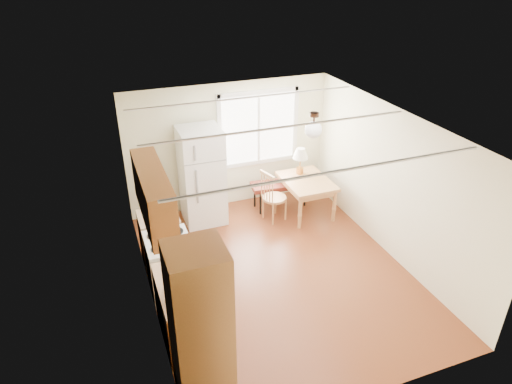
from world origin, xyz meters
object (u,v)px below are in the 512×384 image
bench (280,185)px  dining_table (306,185)px  chair (271,194)px  refrigerator (202,176)px

bench → dining_table: (0.38, -0.40, 0.14)m
bench → dining_table: dining_table is taller
chair → dining_table: bearing=-11.7°
refrigerator → bench: bearing=-1.5°
refrigerator → bench: size_ratio=1.55×
refrigerator → chair: refrigerator is taller
refrigerator → bench: 1.63m
chair → bench: bearing=33.2°
refrigerator → dining_table: (1.95, -0.45, -0.31)m
dining_table → chair: 0.77m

